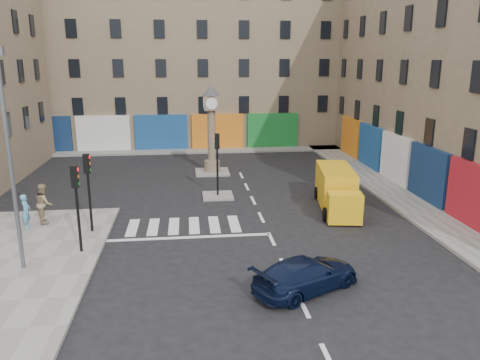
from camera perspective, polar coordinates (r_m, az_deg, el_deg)
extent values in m
plane|color=black|center=(20.79, 4.34, -8.20)|extent=(120.00, 120.00, 0.00)
cube|color=gray|center=(32.36, 16.28, -0.21)|extent=(2.60, 30.00, 0.15)
cube|color=gray|center=(41.77, -6.78, 3.57)|extent=(32.00, 2.40, 0.15)
cube|color=gray|center=(28.02, -2.73, -1.93)|extent=(1.80, 1.80, 0.12)
cube|color=gray|center=(33.81, -3.41, 0.97)|extent=(2.40, 2.40, 0.12)
cube|color=#7C7053|center=(46.80, -7.09, 15.13)|extent=(32.00, 10.00, 17.00)
cylinder|color=black|center=(20.61, -19.07, -4.60)|extent=(0.12, 0.12, 2.80)
cube|color=black|center=(20.10, -19.51, 0.39)|extent=(0.28, 0.22, 0.90)
cylinder|color=black|center=(22.84, -17.82, -2.63)|extent=(0.12, 0.12, 2.80)
cube|color=black|center=(22.38, -18.19, 1.90)|extent=(0.28, 0.22, 0.90)
cylinder|color=black|center=(27.64, -2.76, 0.97)|extent=(0.12, 0.12, 2.80)
cube|color=black|center=(27.26, -2.81, 4.75)|extent=(0.28, 0.22, 0.90)
cylinder|color=#595B60|center=(19.17, -26.14, 1.35)|extent=(0.16, 0.16, 8.00)
cylinder|color=#887159|center=(33.70, -3.42, 1.73)|extent=(1.10, 1.10, 0.80)
cylinder|color=#887159|center=(33.28, -3.48, 5.42)|extent=(0.56, 0.56, 3.60)
cube|color=#887159|center=(32.98, -3.54, 9.37)|extent=(1.00, 1.00, 1.00)
cylinder|color=white|center=(32.47, -3.49, 9.28)|extent=(0.80, 0.06, 0.80)
cone|color=#333338|center=(32.91, -3.56, 10.84)|extent=(1.20, 1.20, 0.70)
imported|color=black|center=(17.13, 8.10, -11.32)|extent=(4.49, 3.50, 1.22)
cube|color=gold|center=(26.81, 11.53, -0.67)|extent=(2.42, 4.47, 2.03)
cube|color=gold|center=(23.88, 12.61, -3.30)|extent=(1.83, 1.31, 1.50)
cube|color=black|center=(23.74, 12.68, -2.53)|extent=(1.61, 1.02, 0.62)
cylinder|color=black|center=(24.23, 10.35, -4.13)|extent=(0.33, 0.73, 0.71)
cylinder|color=black|center=(24.53, 14.45, -4.13)|extent=(0.33, 0.73, 0.71)
cylinder|color=black|center=(27.91, 9.34, -1.56)|extent=(0.33, 0.73, 0.71)
cylinder|color=black|center=(28.17, 12.91, -1.59)|extent=(0.33, 0.73, 0.71)
imported|color=#5BA2D0|center=(24.61, -24.64, -3.45)|extent=(0.43, 0.62, 1.65)
imported|color=#977F5C|center=(24.98, -22.79, -2.61)|extent=(1.03, 1.15, 1.97)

